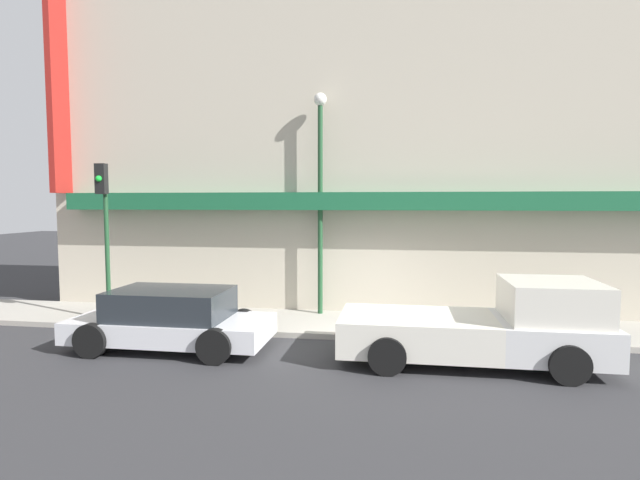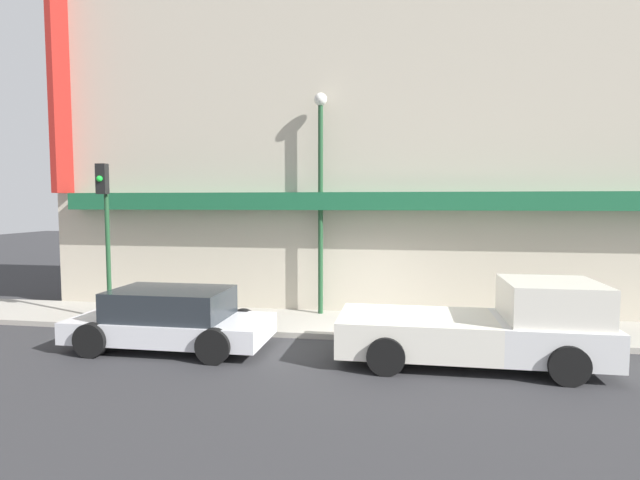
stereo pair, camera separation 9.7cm
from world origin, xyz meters
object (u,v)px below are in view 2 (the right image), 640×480
(street_lamp, at_px, (321,179))
(traffic_light, at_px, (105,214))
(parked_car, at_px, (171,319))
(fire_hydrant, at_px, (190,311))
(pickup_truck, at_px, (488,327))

(street_lamp, height_order, traffic_light, street_lamp)
(street_lamp, xyz_separation_m, traffic_light, (-5.55, -1.72, -0.97))
(parked_car, distance_m, fire_hydrant, 1.76)
(parked_car, xyz_separation_m, fire_hydrant, (-0.31, 1.72, -0.21))
(fire_hydrant, bearing_deg, street_lamp, 28.62)
(pickup_truck, bearing_deg, fire_hydrant, 167.17)
(street_lamp, bearing_deg, traffic_light, -162.80)
(pickup_truck, distance_m, street_lamp, 6.20)
(traffic_light, bearing_deg, fire_hydrant, -0.51)
(fire_hydrant, relative_size, street_lamp, 0.11)
(parked_car, bearing_deg, fire_hydrant, 100.23)
(pickup_truck, relative_size, parked_car, 1.19)
(traffic_light, bearing_deg, pickup_truck, -10.26)
(fire_hydrant, distance_m, street_lamp, 5.04)
(fire_hydrant, distance_m, traffic_light, 3.46)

